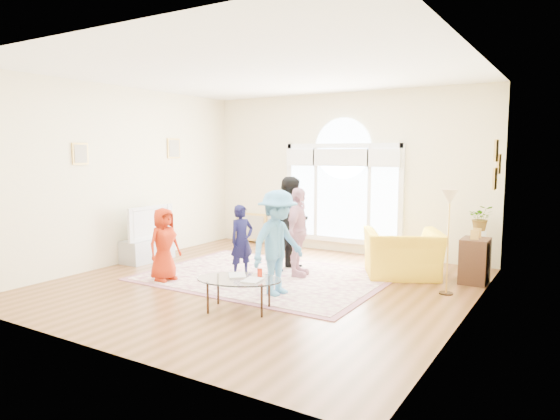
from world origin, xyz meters
The scene contains 18 objects.
ground centered at (0.00, 0.00, 0.00)m, with size 6.00×6.00×0.00m, color brown.
room_shell centered at (0.01, 2.83, 1.57)m, with size 6.00×6.00×6.00m.
area_rug centered at (-0.20, 0.42, 0.01)m, with size 3.60×2.60×0.02m, color beige.
rug_border centered at (-0.20, 0.42, 0.01)m, with size 3.80×2.80×0.01m, color #8F5663.
tv_console centered at (-2.75, 0.30, 0.21)m, with size 0.45×1.00×0.42m, color #9B9EA4.
television centered at (-2.74, 0.30, 0.73)m, with size 0.17×1.08×0.62m.
coffee_table centered at (0.46, -1.20, 0.40)m, with size 1.28×1.04×0.54m.
armchair centered at (1.72, 1.58, 0.38)m, with size 1.18×1.03×0.77m, color yellow.
side_cabinet centered at (2.78, 1.82, 0.35)m, with size 0.40×0.50×0.70m, color black.
floor_lamp centered at (2.56, 0.96, 1.28)m, with size 0.27×0.27×1.51m.
plant_pedestal centered at (2.70, 2.68, 0.35)m, with size 0.20×0.20×0.70m, color white.
potted_plant centered at (2.70, 2.68, 0.92)m, with size 0.39×0.34×0.44m, color #33722D.
leaning_picture centered at (-2.20, 2.90, 0.00)m, with size 0.80×0.05×0.62m, color tan.
child_red centered at (-1.41, -0.63, 0.59)m, with size 0.56×0.36×1.15m, color #A5240B.
child_navy centered at (-0.51, 0.21, 0.60)m, with size 0.43×0.28×1.17m, color black.
child_black centered at (-0.05, 1.05, 0.82)m, with size 0.78×0.61×1.60m, color black.
child_pink centered at (0.24, 0.71, 0.74)m, with size 0.84×0.35×1.44m, color #D497A8.
child_blue centered at (0.53, -0.37, 0.76)m, with size 0.96×0.55×1.48m, color #4A90C8.
Camera 1 is at (4.16, -6.24, 2.03)m, focal length 32.00 mm.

